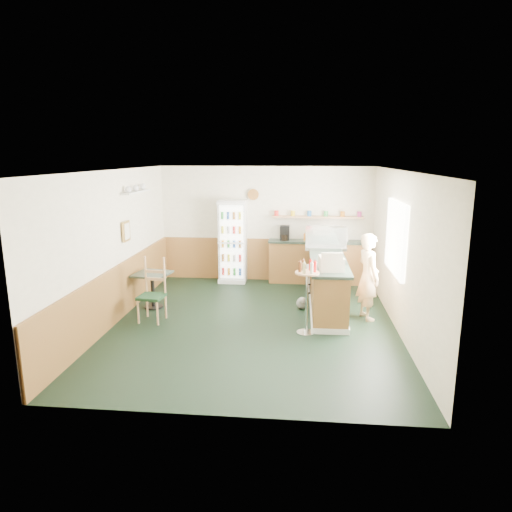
# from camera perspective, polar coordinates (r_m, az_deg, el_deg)

# --- Properties ---
(ground) EXTENTS (6.00, 6.00, 0.00)m
(ground) POSITION_cam_1_polar(r_m,az_deg,el_deg) (8.27, -0.35, -8.40)
(ground) COLOR black
(ground) RESTS_ON ground
(room_envelope) EXTENTS (5.04, 6.02, 2.72)m
(room_envelope) POSITION_cam_1_polar(r_m,az_deg,el_deg) (8.60, -1.37, 2.96)
(room_envelope) COLOR #EFE6CC
(room_envelope) RESTS_ON ground
(service_counter) EXTENTS (0.68, 3.01, 1.01)m
(service_counter) POSITION_cam_1_polar(r_m,az_deg,el_deg) (9.12, 8.83, -3.48)
(service_counter) COLOR #905C2E
(service_counter) RESTS_ON ground
(back_counter) EXTENTS (2.24, 0.42, 1.69)m
(back_counter) POSITION_cam_1_polar(r_m,az_deg,el_deg) (10.76, 7.49, -0.51)
(back_counter) COLOR #905C2E
(back_counter) RESTS_ON ground
(drinks_fridge) EXTENTS (0.64, 0.54, 1.94)m
(drinks_fridge) POSITION_cam_1_polar(r_m,az_deg,el_deg) (10.73, -2.93, 1.84)
(drinks_fridge) COLOR silver
(drinks_fridge) RESTS_ON ground
(display_case) EXTENTS (0.86, 0.45, 0.49)m
(display_case) POSITION_cam_1_polar(r_m,az_deg,el_deg) (9.69, 8.74, 2.27)
(display_case) COLOR silver
(display_case) RESTS_ON service_counter
(cash_register) EXTENTS (0.44, 0.46, 0.23)m
(cash_register) POSITION_cam_1_polar(r_m,az_deg,el_deg) (7.96, 9.39, -0.91)
(cash_register) COLOR beige
(cash_register) RESTS_ON service_counter
(shopkeeper) EXTENTS (0.53, 0.63, 1.59)m
(shopkeeper) POSITION_cam_1_polar(r_m,az_deg,el_deg) (8.51, 13.85, -2.53)
(shopkeeper) COLOR tan
(shopkeeper) RESTS_ON ground
(condiment_stand) EXTENTS (0.40, 0.40, 1.25)m
(condiment_stand) POSITION_cam_1_polar(r_m,az_deg,el_deg) (7.61, 6.37, -3.93)
(condiment_stand) COLOR silver
(condiment_stand) RESTS_ON ground
(newspaper_rack) EXTENTS (0.09, 0.44, 0.52)m
(newspaper_rack) POSITION_cam_1_polar(r_m,az_deg,el_deg) (9.35, 6.56, -2.85)
(newspaper_rack) COLOR black
(newspaper_rack) RESTS_ON ground
(cafe_table) EXTENTS (0.74, 0.74, 0.71)m
(cafe_table) POSITION_cam_1_polar(r_m,az_deg,el_deg) (9.15, -12.81, -3.35)
(cafe_table) COLOR black
(cafe_table) RESTS_ON ground
(cafe_chair) EXTENTS (0.47, 0.47, 1.15)m
(cafe_chair) POSITION_cam_1_polar(r_m,az_deg,el_deg) (8.49, -12.78, -3.87)
(cafe_chair) COLOR #15311A
(cafe_chair) RESTS_ON ground
(dog_doorstop) EXTENTS (0.22, 0.29, 0.27)m
(dog_doorstop) POSITION_cam_1_polar(r_m,az_deg,el_deg) (9.01, 5.78, -5.81)
(dog_doorstop) COLOR gray
(dog_doorstop) RESTS_ON ground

